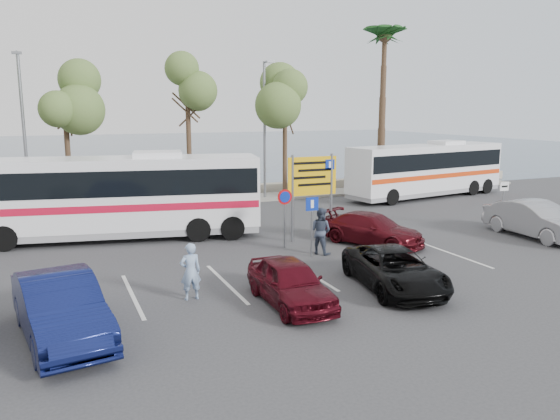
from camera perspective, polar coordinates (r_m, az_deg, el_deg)
name	(u,v)px	position (r m, az deg, el deg)	size (l,w,h in m)	color
ground	(326,261)	(19.90, 4.84, -5.36)	(120.00, 120.00, 0.00)	#353538
kerb_strip	(216,200)	(32.62, -6.76, 1.01)	(44.00, 2.40, 0.15)	gray
seawall	(206,192)	(34.48, -7.71, 1.88)	(48.00, 0.80, 0.60)	#A19681
sea	(119,149)	(77.59, -16.51, 6.11)	(140.00, 140.00, 0.00)	#3F4F65
tree_left	(64,98)	(30.90, -21.64, 10.87)	(3.20, 3.20, 7.20)	#382619
tree_mid	(187,87)	(31.80, -9.67, 12.60)	(3.20, 3.20, 8.00)	#382619
tree_right	(285,96)	(33.72, 0.52, 11.79)	(3.20, 3.20, 7.40)	#382619
palm_tree	(385,39)	(37.34, 10.88, 17.18)	(4.80, 4.80, 11.20)	#382619
street_lamp_left	(23,126)	(30.42, -25.23, 7.97)	(0.45, 1.15, 8.01)	slate
street_lamp_right	(265,123)	(32.70, -1.58, 9.07)	(0.45, 1.15, 8.01)	slate
direction_sign	(312,182)	(22.65, 3.39, 2.89)	(2.20, 0.12, 3.60)	slate
sign_no_stop	(285,209)	(21.38, 0.49, 0.13)	(0.60, 0.08, 2.35)	slate
sign_parking	(312,218)	(20.15, 3.34, -0.84)	(0.50, 0.07, 2.25)	slate
sign_taxi	(503,199)	(26.62, 22.29, 1.07)	(0.50, 0.07, 2.20)	slate
lane_markings	(310,272)	(18.55, 3.16, -6.52)	(12.02, 4.20, 0.01)	silver
coach_bus_left	(116,199)	(23.81, -16.76, 1.07)	(12.07, 4.73, 3.68)	white
coach_bus_right	(426,171)	(35.08, 15.06, 3.91)	(11.33, 4.07, 3.46)	white
car_blue	(60,308)	(14.17, -21.97, -9.48)	(1.65, 4.73, 1.56)	#10184E
car_maroon	(372,229)	(22.43, 9.62, -1.98)	(1.77, 4.36, 1.26)	#4E0D14
car_red	(290,282)	(15.44, 1.08, -7.55)	(1.53, 3.81, 1.30)	#4E0B15
suv_black	(395,269)	(17.12, 11.89, -6.06)	(2.05, 4.44, 1.23)	black
car_silver_b	(536,220)	(25.73, 25.18, -0.91)	(1.64, 4.72, 1.55)	#939398
pedestrian_near	(190,271)	(15.97, -9.34, -6.35)	(0.61, 0.40, 1.68)	#89A3C7
pedestrian_far	(320,231)	(20.69, 4.25, -2.18)	(0.87, 0.68, 1.79)	#384155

